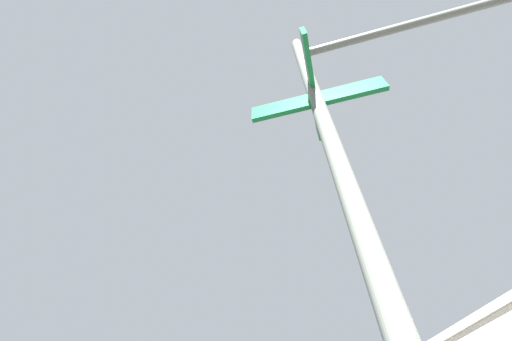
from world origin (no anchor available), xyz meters
The scene contains 0 objects.
Camera 1 is at (-6.24, -7.48, 1.49)m, focal length 20.98 mm.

